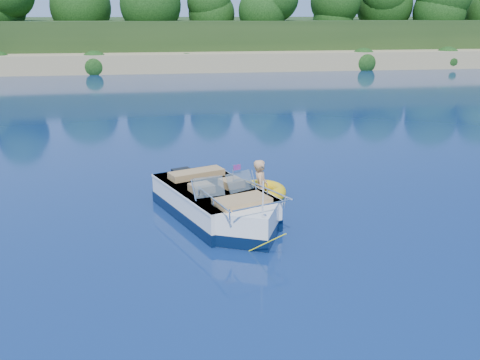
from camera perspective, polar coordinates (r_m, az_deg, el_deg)
The scene contains 6 objects.
ground at distance 11.19m, azimuth 3.50°, elevation -7.41°, with size 160.00×160.00×0.00m, color #0B1B4E.
shoreline at distance 73.81m, azimuth -7.33°, elevation 14.38°, with size 170.00×59.00×6.00m.
treeline at distance 50.99m, azimuth -6.62°, elevation 18.25°, with size 150.00×7.12×8.19m.
motorboat at distance 12.60m, azimuth -2.22°, elevation -2.87°, with size 2.91×4.79×1.68m.
tow_tube at distance 14.36m, azimuth 2.18°, elevation -1.27°, with size 1.64×1.64×0.37m.
boy at distance 14.31m, azimuth 2.20°, elevation -1.74°, with size 0.60×0.40×1.66m, color tan.
Camera 1 is at (-2.23, -9.91, 4.69)m, focal length 40.00 mm.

